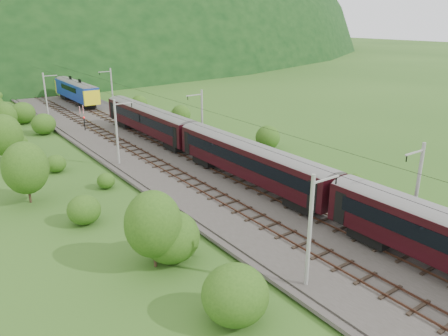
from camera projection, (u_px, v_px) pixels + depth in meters
ground at (363, 260)px, 33.38m from camera, size 600.00×600.00×0.00m
railbed at (275, 213)px, 40.99m from camera, size 14.00×220.00×0.30m
track_left at (255, 217)px, 39.60m from camera, size 2.40×220.00×0.27m
track_right at (294, 205)px, 42.24m from camera, size 2.40×220.00×0.27m
catenary_left at (117, 130)px, 53.05m from camera, size 2.54×192.28×8.00m
catenary_right at (202, 118)px, 59.80m from camera, size 2.54×192.28×8.00m
overhead_wires at (278, 142)px, 38.71m from camera, size 4.83×198.00×0.03m
train at (340, 190)px, 37.03m from camera, size 3.15×150.39×5.49m
hazard_post_near at (80, 110)px, 82.05m from camera, size 0.15×0.15×1.37m
hazard_post_far at (83, 109)px, 82.07m from camera, size 0.17×0.17×1.56m
signal at (84, 122)px, 69.77m from camera, size 0.24×0.24×2.20m
vegetation_left at (94, 195)px, 39.24m from camera, size 12.83×149.46×6.30m
vegetation_right at (314, 162)px, 51.46m from camera, size 6.88×102.10×3.07m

